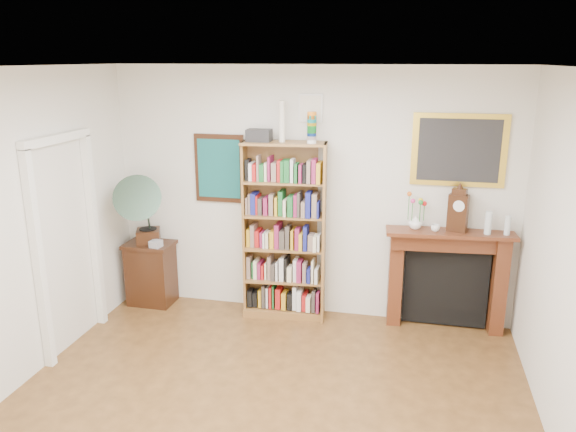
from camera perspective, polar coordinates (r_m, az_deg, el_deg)
The scene contains 15 objects.
room at distance 3.94m, azimuth -4.47°, elevation -6.13°, with size 4.51×5.01×2.81m.
door_casing at distance 5.95m, azimuth -21.61°, elevation -0.99°, with size 0.08×1.02×2.17m.
teal_poster at distance 6.45m, azimuth -6.99°, elevation 4.82°, with size 0.58×0.04×0.78m.
small_picture at distance 6.08m, azimuth 2.31°, elevation 10.92°, with size 0.26×0.04×0.30m.
gilt_painting at distance 6.05m, azimuth 16.96°, elevation 6.40°, with size 0.95×0.04×0.75m.
bookshelf at distance 6.20m, azimuth -0.39°, elevation -0.56°, with size 0.95×0.42×2.30m.
side_cabinet at distance 6.95m, azimuth -13.72°, elevation -5.65°, with size 0.56×0.40×0.76m, color black.
fireplace at distance 6.30m, azimuth 15.82°, elevation -5.37°, with size 1.35×0.43×1.12m.
gramophone at distance 6.58m, azimuth -14.80°, elevation 1.03°, with size 0.74×0.81×0.87m.
cd_stack at distance 6.64m, azimuth -13.27°, elevation -2.77°, with size 0.12×0.12×0.08m, color silver.
mantel_clock at distance 6.06m, azimuth 16.89°, elevation 0.49°, with size 0.22×0.16×0.46m.
flower_vase at distance 6.07m, azimuth 12.82°, elevation -0.62°, with size 0.14×0.14×0.15m, color white.
teacup at distance 6.04m, azimuth 14.74°, elevation -1.18°, with size 0.09×0.09×0.07m, color white.
bottle_left at distance 6.09m, azimuth 19.69°, elevation -0.66°, with size 0.07×0.07×0.24m, color silver.
bottle_right at distance 6.14m, azimuth 21.41°, elevation -0.89°, with size 0.06×0.06×0.20m, color silver.
Camera 1 is at (1.10, -3.48, 2.86)m, focal length 35.00 mm.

